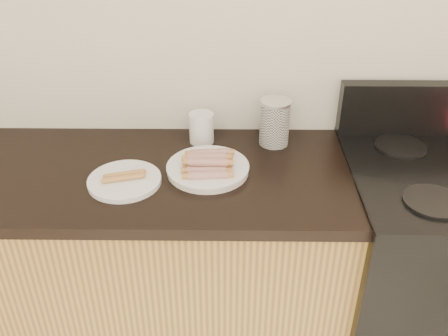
{
  "coord_description": "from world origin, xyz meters",
  "views": [
    {
      "loc": [
        -0.01,
        0.28,
        1.8
      ],
      "look_at": [
        -0.02,
        1.62,
        0.96
      ],
      "focal_mm": 40.0,
      "sensor_mm": 36.0,
      "label": 1
    }
  ],
  "objects_px": {
    "side_plate": "(125,181)",
    "main_plate": "(208,169)",
    "canister": "(275,122)",
    "stove": "(436,274)",
    "mug": "(201,128)"
  },
  "relations": [
    {
      "from": "stove",
      "to": "mug",
      "type": "bearing_deg",
      "value": 165.69
    },
    {
      "from": "mug",
      "to": "main_plate",
      "type": "bearing_deg",
      "value": -81.7
    },
    {
      "from": "stove",
      "to": "main_plate",
      "type": "relative_size",
      "value": 3.34
    },
    {
      "from": "stove",
      "to": "canister",
      "type": "bearing_deg",
      "value": 160.93
    },
    {
      "from": "main_plate",
      "to": "mug",
      "type": "bearing_deg",
      "value": 98.3
    },
    {
      "from": "side_plate",
      "to": "mug",
      "type": "bearing_deg",
      "value": 50.04
    },
    {
      "from": "stove",
      "to": "canister",
      "type": "height_order",
      "value": "canister"
    },
    {
      "from": "mug",
      "to": "side_plate",
      "type": "bearing_deg",
      "value": -129.96
    },
    {
      "from": "stove",
      "to": "side_plate",
      "type": "relative_size",
      "value": 3.84
    },
    {
      "from": "side_plate",
      "to": "main_plate",
      "type": "bearing_deg",
      "value": 14.83
    },
    {
      "from": "side_plate",
      "to": "canister",
      "type": "bearing_deg",
      "value": 28.37
    },
    {
      "from": "side_plate",
      "to": "canister",
      "type": "distance_m",
      "value": 0.58
    },
    {
      "from": "main_plate",
      "to": "mug",
      "type": "distance_m",
      "value": 0.22
    },
    {
      "from": "canister",
      "to": "stove",
      "type": "bearing_deg",
      "value": -19.07
    },
    {
      "from": "main_plate",
      "to": "canister",
      "type": "distance_m",
      "value": 0.32
    }
  ]
}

